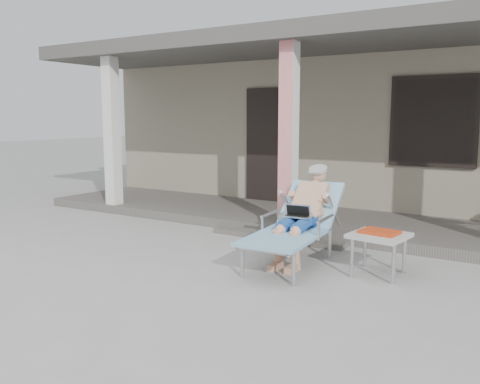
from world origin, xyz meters
The scene contains 7 objects.
ground centered at (0.00, 0.00, 0.00)m, with size 60.00×60.00×0.00m, color #9E9E99.
house centered at (0.00, 6.50, 1.67)m, with size 10.40×5.40×3.30m.
porch_deck centered at (0.00, 3.00, 0.07)m, with size 10.00×2.00×0.15m, color #605B56.
porch_overhang centered at (0.00, 2.95, 2.79)m, with size 10.00×2.30×2.85m.
porch_step centered at (0.00, 1.85, 0.04)m, with size 2.00×0.30×0.07m, color #605B56.
lounger centered at (0.71, 1.03, 0.74)m, with size 0.80×1.87×1.20m.
side_table centered at (1.69, 0.98, 0.42)m, with size 0.63×0.63×0.50m.
Camera 1 is at (3.23, -4.39, 1.72)m, focal length 38.00 mm.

